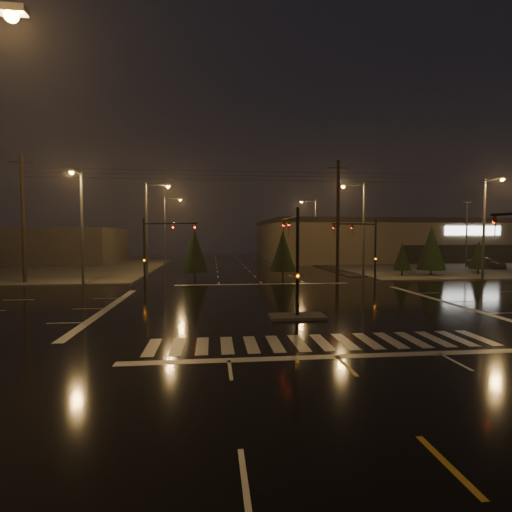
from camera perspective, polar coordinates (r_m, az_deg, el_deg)
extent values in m
plane|color=black|center=(25.94, 4.03, -7.00)|extent=(140.00, 140.00, 0.00)
cube|color=#43413C|center=(65.22, 25.81, -1.20)|extent=(36.00, 36.00, 0.12)
cube|color=#43413C|center=(60.88, -30.91, -1.61)|extent=(36.00, 36.00, 0.12)
cube|color=#43413C|center=(22.07, 5.90, -8.58)|extent=(3.00, 1.60, 0.15)
cube|color=beige|center=(17.36, 9.44, -12.05)|extent=(15.00, 2.60, 0.01)
cube|color=beige|center=(15.52, 11.49, -13.90)|extent=(16.00, 0.50, 0.01)
cube|color=beige|center=(36.70, 0.97, -4.04)|extent=(16.00, 0.50, 0.01)
cube|color=black|center=(66.39, 30.38, -1.26)|extent=(50.00, 24.00, 0.08)
cube|color=#67604A|center=(81.40, 22.88, 2.06)|extent=(60.00, 28.00, 7.00)
cube|color=black|center=(81.43, 22.92, 4.38)|extent=(60.20, 28.20, 0.80)
cube|color=white|center=(69.41, 28.58, 3.21)|extent=(9.00, 0.20, 1.40)
cube|color=black|center=(69.51, 28.48, 0.25)|extent=(22.00, 0.15, 2.80)
cube|color=#3C3835|center=(73.73, -30.61, 1.26)|extent=(30.00, 18.00, 5.60)
cylinder|color=black|center=(21.67, 5.94, -0.98)|extent=(0.18, 0.18, 6.00)
cylinder|color=black|center=(23.84, 4.83, 5.39)|extent=(0.12, 4.50, 0.12)
imported|color=#594707|center=(25.83, 3.97, 5.10)|extent=(0.16, 0.20, 1.00)
cube|color=#594707|center=(21.73, 5.93, -2.83)|extent=(0.25, 0.18, 0.35)
cylinder|color=black|center=(38.71, 16.68, 0.65)|extent=(0.18, 0.18, 6.00)
cylinder|color=black|center=(37.04, 13.90, 4.46)|extent=(4.74, 1.82, 0.12)
imported|color=#594707|center=(35.63, 11.12, 4.47)|extent=(0.24, 0.22, 1.00)
cube|color=#594707|center=(38.75, 16.66, -0.38)|extent=(0.25, 0.18, 0.35)
cylinder|color=black|center=(36.16, -15.67, 0.51)|extent=(0.18, 0.18, 6.00)
cylinder|color=black|center=(34.98, -12.15, 4.57)|extent=(4.74, 1.82, 0.12)
imported|color=#594707|center=(34.05, -8.73, 4.56)|extent=(0.24, 0.22, 1.00)
cube|color=#594707|center=(36.19, -15.65, -0.60)|extent=(0.25, 0.18, 0.35)
imported|color=#594707|center=(22.84, 30.96, 4.96)|extent=(0.22, 0.24, 1.00)
cube|color=#38383A|center=(12.32, -31.60, 27.79)|extent=(0.70, 0.30, 0.18)
sphere|color=orange|center=(12.27, -31.58, 27.24)|extent=(0.32, 0.32, 0.32)
cylinder|color=#38383A|center=(43.69, -15.39, 3.55)|extent=(0.24, 0.24, 10.00)
cylinder|color=#38383A|center=(43.84, -13.91, 9.86)|extent=(2.40, 0.14, 0.14)
cube|color=#38383A|center=(43.70, -12.45, 9.83)|extent=(0.70, 0.30, 0.18)
sphere|color=orange|center=(43.68, -12.45, 9.66)|extent=(0.32, 0.32, 0.32)
cylinder|color=#38383A|center=(59.54, -12.93, 3.41)|extent=(0.24, 0.24, 10.00)
cylinder|color=#38383A|center=(59.65, -11.83, 8.03)|extent=(2.40, 0.14, 0.14)
cube|color=#38383A|center=(59.55, -10.77, 8.01)|extent=(0.70, 0.30, 0.18)
sphere|color=orange|center=(59.54, -10.77, 7.88)|extent=(0.32, 0.32, 0.32)
cylinder|color=#38383A|center=(44.16, 15.14, 3.55)|extent=(0.24, 0.24, 10.00)
cylinder|color=#38383A|center=(44.05, 13.75, 9.82)|extent=(2.40, 0.14, 0.14)
cube|color=#38383A|center=(43.69, 12.37, 9.83)|extent=(0.70, 0.30, 0.18)
sphere|color=orange|center=(43.67, 12.37, 9.66)|extent=(0.32, 0.32, 0.32)
cylinder|color=#38383A|center=(63.21, 8.52, 3.42)|extent=(0.24, 0.24, 10.00)
cylinder|color=#38383A|center=(63.14, 7.49, 7.79)|extent=(2.40, 0.14, 0.14)
cube|color=#38383A|center=(62.88, 6.50, 7.77)|extent=(0.70, 0.30, 0.18)
sphere|color=orange|center=(62.87, 6.50, 7.65)|extent=(0.32, 0.32, 0.32)
cylinder|color=#38383A|center=(38.38, -23.61, 3.50)|extent=(0.24, 0.24, 10.00)
cylinder|color=#38383A|center=(37.61, -24.32, 10.84)|extent=(0.14, 2.40, 0.14)
cube|color=#38383A|center=(36.57, -24.86, 10.98)|extent=(0.30, 0.70, 0.18)
sphere|color=orange|center=(36.55, -24.86, 10.78)|extent=(0.32, 0.32, 0.32)
cylinder|color=#38383A|center=(45.25, 29.78, 3.24)|extent=(0.24, 0.24, 10.00)
cylinder|color=#38383A|center=(44.60, 30.85, 9.40)|extent=(0.14, 2.40, 0.14)
cube|color=#38383A|center=(43.72, 31.73, 9.45)|extent=(0.30, 0.70, 0.18)
sphere|color=orange|center=(43.71, 31.73, 9.28)|extent=(0.32, 0.32, 0.32)
cylinder|color=black|center=(42.87, -30.33, 4.60)|extent=(0.32, 0.32, 12.00)
cube|color=black|center=(43.36, -30.51, 11.48)|extent=(2.20, 0.12, 0.12)
cylinder|color=black|center=(41.13, 11.61, 5.03)|extent=(0.32, 0.32, 12.00)
cube|color=black|center=(41.64, 11.69, 12.20)|extent=(2.20, 0.12, 0.12)
cylinder|color=black|center=(46.32, 20.11, -2.32)|extent=(0.18, 0.18, 0.70)
cone|color=black|center=(46.19, 20.15, -0.03)|extent=(1.92, 1.92, 3.01)
cylinder|color=black|center=(47.88, 23.70, -2.23)|extent=(0.18, 0.18, 0.70)
cone|color=black|center=(47.72, 23.77, 1.05)|extent=(3.06, 3.06, 4.78)
cylinder|color=black|center=(51.91, 29.16, -1.97)|extent=(0.18, 0.18, 0.70)
cone|color=black|center=(51.79, 29.21, 0.18)|extent=(2.04, 2.04, 3.19)
cylinder|color=black|center=(41.76, -8.74, -2.74)|extent=(0.18, 0.18, 0.70)
cone|color=black|center=(41.59, -8.77, 0.76)|extent=(2.81, 2.81, 4.39)
cylinder|color=black|center=(42.42, 3.85, -2.62)|extent=(0.18, 0.18, 0.70)
cone|color=black|center=(42.24, 3.86, 0.76)|extent=(2.75, 2.75, 4.30)
imported|color=black|center=(60.89, 30.04, -0.86)|extent=(3.20, 5.20, 1.65)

